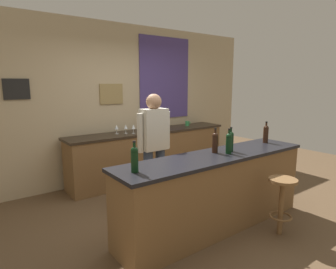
# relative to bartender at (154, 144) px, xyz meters

# --- Properties ---
(ground_plane) EXTENTS (10.00, 10.00, 0.00)m
(ground_plane) POSITION_rel_bartender_xyz_m (0.31, -0.48, -0.94)
(ground_plane) COLOR brown
(back_wall) EXTENTS (6.00, 0.09, 2.80)m
(back_wall) POSITION_rel_bartender_xyz_m (0.33, 1.55, 0.48)
(back_wall) COLOR tan
(back_wall) RESTS_ON ground_plane
(bar_counter) EXTENTS (2.65, 0.60, 0.92)m
(bar_counter) POSITION_rel_bartender_xyz_m (0.31, -0.88, -0.47)
(bar_counter) COLOR brown
(bar_counter) RESTS_ON ground_plane
(side_counter) EXTENTS (3.15, 0.56, 0.90)m
(side_counter) POSITION_rel_bartender_xyz_m (0.71, 1.17, -0.48)
(side_counter) COLOR brown
(side_counter) RESTS_ON ground_plane
(bartender) EXTENTS (0.52, 0.21, 1.62)m
(bartender) POSITION_rel_bartender_xyz_m (0.00, 0.00, 0.00)
(bartender) COLOR #384766
(bartender) RESTS_ON ground_plane
(bar_stool) EXTENTS (0.32, 0.32, 0.68)m
(bar_stool) POSITION_rel_bartender_xyz_m (0.79, -1.46, -0.48)
(bar_stool) COLOR brown
(bar_stool) RESTS_ON ground_plane
(wine_bottle_a) EXTENTS (0.07, 0.07, 0.31)m
(wine_bottle_a) POSITION_rel_bartender_xyz_m (-0.82, -0.89, 0.12)
(wine_bottle_a) COLOR black
(wine_bottle_a) RESTS_ON bar_counter
(wine_bottle_b) EXTENTS (0.07, 0.07, 0.31)m
(wine_bottle_b) POSITION_rel_bartender_xyz_m (0.36, -0.79, 0.12)
(wine_bottle_b) COLOR black
(wine_bottle_b) RESTS_ON bar_counter
(wine_bottle_c) EXTENTS (0.07, 0.07, 0.31)m
(wine_bottle_c) POSITION_rel_bartender_xyz_m (0.46, -0.93, 0.12)
(wine_bottle_c) COLOR black
(wine_bottle_c) RESTS_ON bar_counter
(wine_bottle_d) EXTENTS (0.07, 0.07, 0.31)m
(wine_bottle_d) POSITION_rel_bartender_xyz_m (0.57, -0.86, 0.12)
(wine_bottle_d) COLOR black
(wine_bottle_d) RESTS_ON bar_counter
(wine_bottle_e) EXTENTS (0.07, 0.07, 0.31)m
(wine_bottle_e) POSITION_rel_bartender_xyz_m (1.37, -0.81, 0.12)
(wine_bottle_e) COLOR black
(wine_bottle_e) RESTS_ON bar_counter
(wine_glass_a) EXTENTS (0.07, 0.07, 0.16)m
(wine_glass_a) POSITION_rel_bartender_xyz_m (0.04, 1.22, 0.07)
(wine_glass_a) COLOR silver
(wine_glass_a) RESTS_ON side_counter
(wine_glass_b) EXTENTS (0.07, 0.07, 0.16)m
(wine_glass_b) POSITION_rel_bartender_xyz_m (0.19, 1.16, 0.07)
(wine_glass_b) COLOR silver
(wine_glass_b) RESTS_ON side_counter
(wine_glass_c) EXTENTS (0.07, 0.07, 0.16)m
(wine_glass_c) POSITION_rel_bartender_xyz_m (0.29, 1.08, 0.07)
(wine_glass_c) COLOR silver
(wine_glass_c) RESTS_ON side_counter
(coffee_mug) EXTENTS (0.12, 0.08, 0.09)m
(coffee_mug) POSITION_rel_bartender_xyz_m (1.62, 1.21, 0.01)
(coffee_mug) COLOR #338C4C
(coffee_mug) RESTS_ON side_counter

